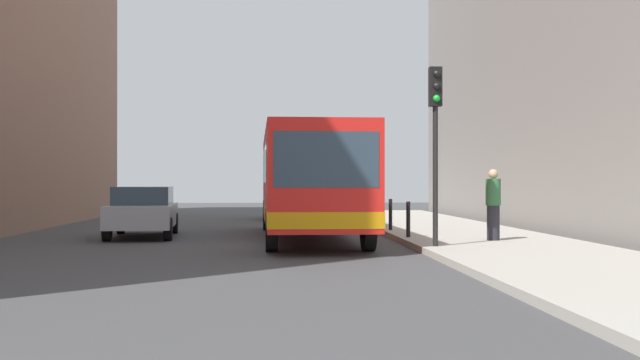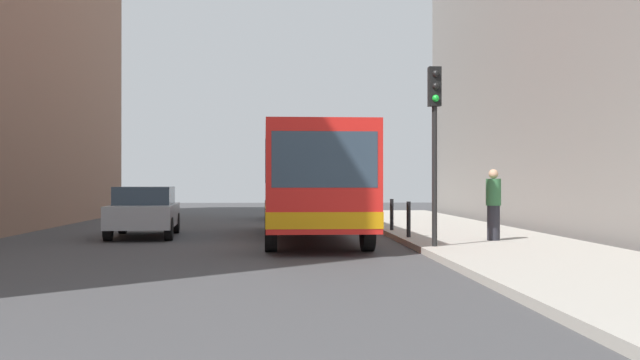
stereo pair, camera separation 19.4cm
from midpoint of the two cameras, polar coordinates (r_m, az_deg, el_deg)
ground_plane at (r=19.18m, az=-2.81°, el=-5.00°), size 80.00×80.00×0.00m
sidewalk at (r=19.95m, az=12.95°, el=-4.59°), size 4.40×40.00×0.15m
bus at (r=21.67m, az=-0.55°, el=0.13°), size 2.72×11.06×3.00m
car_beside_bus at (r=23.01m, az=-12.80°, el=-2.23°), size 2.11×4.51×1.48m
car_behind_bus at (r=33.38m, az=-2.08°, el=-1.58°), size 2.04×4.49×1.48m
traffic_light at (r=17.59m, az=8.91°, el=4.37°), size 0.28×0.33×4.10m
bollard_near at (r=20.38m, az=6.94°, el=-2.95°), size 0.11×0.11×0.95m
bollard_mid at (r=23.34m, az=5.64°, el=-2.59°), size 0.11×0.11×0.95m
bollard_far at (r=26.31m, az=4.64°, el=-2.32°), size 0.11×0.11×0.95m
bollard_farthest at (r=29.29m, az=3.85°, el=-2.09°), size 0.11×0.11×0.95m
pedestrian_near_signal at (r=19.64m, az=13.16°, el=-1.81°), size 0.38×0.38×1.80m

